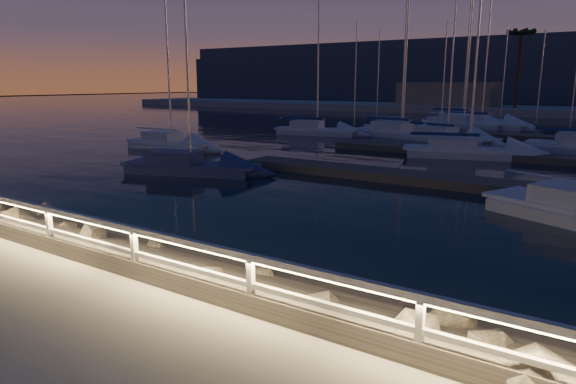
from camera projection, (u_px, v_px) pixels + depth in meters
name	position (u px, v px, depth m)	size (l,w,h in m)	color
ground	(208.00, 298.00, 9.48)	(400.00, 400.00, 0.00)	#ADA69D
harbor_water	(520.00, 155.00, 35.05)	(400.00, 440.00, 0.60)	black
guard_rail	(204.00, 258.00, 9.36)	(44.11, 0.12, 1.06)	white
riprap	(292.00, 294.00, 10.16)	(42.42, 3.14, 1.40)	slate
floating_docks	(525.00, 145.00, 35.97)	(22.00, 36.00, 0.40)	#524B44
palm_left	(521.00, 36.00, 70.20)	(3.00, 3.00, 11.20)	#473421
distant_hills	(504.00, 79.00, 129.13)	(230.00, 37.50, 18.00)	#364253
sailboat_a	(170.00, 143.00, 35.26)	(6.99, 2.38, 11.81)	silver
sailboat_b	(188.00, 165.00, 25.94)	(7.14, 4.12, 11.77)	navy
sailboat_e	(315.00, 130.00, 44.74)	(7.65, 3.66, 12.63)	silver
sailboat_f	(466.00, 150.00, 31.38)	(8.14, 4.35, 13.37)	silver
sailboat_g	(445.00, 136.00, 39.50)	(8.15, 4.54, 13.35)	silver
sailboat_i	(399.00, 127.00, 47.99)	(7.11, 4.50, 11.86)	silver
sailboat_j	(400.00, 132.00, 42.88)	(8.79, 4.31, 14.43)	silver
sailboat_k	(479.00, 123.00, 51.54)	(9.29, 3.90, 15.30)	silver
sailboat_m	(461.00, 119.00, 57.01)	(8.16, 3.28, 13.60)	silver
sailboat_n	(462.00, 123.00, 51.88)	(8.21, 3.29, 13.61)	silver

